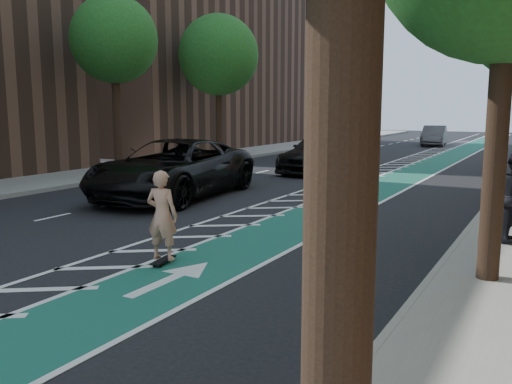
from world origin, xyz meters
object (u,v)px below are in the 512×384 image
Objects in this scene: suv_near at (173,168)px; barrel_a at (145,182)px; suv_far at (322,153)px; skateboarder at (162,215)px.

suv_near is 7.33× the size of barrel_a.
suv_near is 1.16× the size of suv_far.
suv_far is at bearing -88.78° from skateboarder.
barrel_a is (-2.77, -9.19, -0.42)m from suv_far.
suv_near is at bearing -98.11° from suv_far.
barrel_a is (-5.89, 6.31, -0.51)m from skateboarder.
suv_near is (-4.70, 6.38, 0.00)m from skateboarder.
suv_far is 9.61m from barrel_a.
skateboarder is at bearing -76.90° from suv_far.
skateboarder reaches higher than barrel_a.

